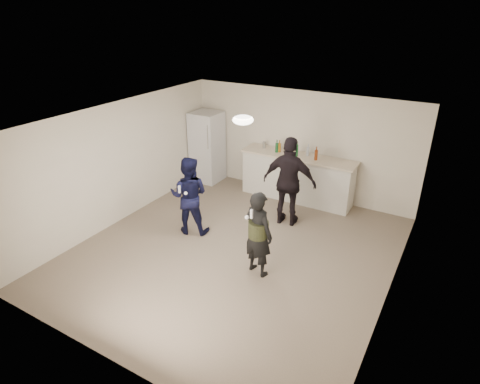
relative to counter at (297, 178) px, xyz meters
The scene contains 21 objects.
floor 2.72m from the counter, 92.27° to the right, with size 6.00×6.00×0.00m, color #6B5B4C.
ceiling 3.32m from the counter, 92.27° to the right, with size 6.00×6.00×0.00m, color silver.
wall_back 0.80m from the counter, 107.75° to the left, with size 6.00×6.00×0.00m, color beige.
wall_front 5.72m from the counter, 91.07° to the right, with size 6.00×6.00×0.00m, color beige.
wall_left 3.98m from the counter, 136.92° to the right, with size 6.00×6.00×0.00m, color beige.
wall_right 3.83m from the counter, 45.28° to the right, with size 6.00×6.00×0.00m, color beige.
counter is the anchor object (origin of this frame).
counter_top 0.55m from the counter, ahead, with size 2.68×0.64×0.04m, color beige.
fridge 2.50m from the counter, behind, with size 0.70×0.70×1.80m, color silver.
fridge_handle 2.36m from the counter, 168.63° to the right, with size 0.02×0.02×0.60m, color silver.
ceiling_dome 3.06m from the counter, 92.55° to the right, with size 0.36×0.36×0.16m, color white.
shaker 1.13m from the counter, behind, with size 0.08×0.08×0.17m, color #BABABF.
man 2.79m from the counter, 117.16° to the right, with size 0.78×0.60×1.60m, color #0E113C.
woman 3.08m from the counter, 79.44° to the right, with size 0.56×0.37×1.53m, color black.
camo_shorts 3.08m from the counter, 79.44° to the right, with size 0.34×0.34×0.28m, color #333C1B.
spectator 1.28m from the counter, 75.54° to the right, with size 1.11×0.46×1.89m, color black.
remote_man 3.07m from the counter, 114.74° to the right, with size 0.04×0.04×0.15m, color white.
nunchuk_man 2.99m from the counter, 112.86° to the right, with size 0.07×0.07×0.07m, color white.
remote_woman 3.39m from the counter, 80.23° to the right, with size 0.04×0.04×0.15m, color silver.
nunchuk_woman 3.33m from the counter, 81.87° to the right, with size 0.07×0.07×0.07m, color white.
bottle_cluster 0.68m from the counter, behind, with size 1.04×0.25×0.27m.
Camera 1 is at (3.27, -5.45, 4.21)m, focal length 30.00 mm.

